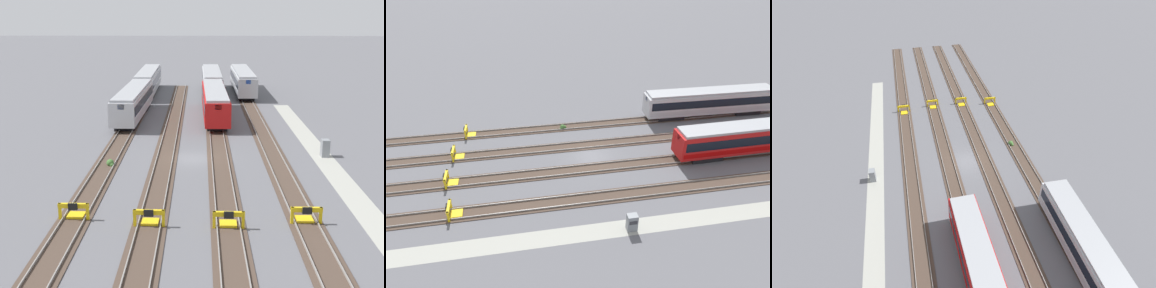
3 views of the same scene
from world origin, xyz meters
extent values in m
plane|color=#5B5B60|center=(0.00, 0.00, 0.00)|extent=(400.00, 400.00, 0.00)
cube|color=#9E9E93|center=(0.00, -11.93, 0.00)|extent=(54.00, 2.00, 0.01)
cube|color=#47382D|center=(0.00, -7.45, 0.03)|extent=(90.00, 2.23, 0.06)
cube|color=gray|center=(0.00, -6.74, 0.14)|extent=(90.00, 0.07, 0.15)
cube|color=gray|center=(0.00, -8.17, 0.14)|extent=(90.00, 0.07, 0.15)
cube|color=#47382D|center=(0.00, -2.48, 0.03)|extent=(90.00, 2.24, 0.06)
cube|color=gray|center=(0.00, -1.77, 0.14)|extent=(90.00, 0.07, 0.15)
cube|color=gray|center=(0.00, -3.20, 0.14)|extent=(90.00, 0.07, 0.15)
cube|color=#47382D|center=(0.00, 2.48, 0.03)|extent=(90.00, 2.24, 0.06)
cube|color=gray|center=(0.00, 3.20, 0.14)|extent=(90.00, 0.07, 0.15)
cube|color=gray|center=(0.00, 1.77, 0.14)|extent=(90.00, 0.07, 0.15)
cube|color=#47382D|center=(0.00, 7.45, 0.03)|extent=(90.00, 2.23, 0.06)
cube|color=gray|center=(0.00, 8.17, 0.14)|extent=(90.00, 0.07, 0.15)
cube|color=gray|center=(0.00, 6.74, 0.14)|extent=(90.00, 0.07, 0.15)
cube|color=#B7BABF|center=(18.01, 7.49, 2.05)|extent=(18.06, 3.23, 2.70)
cube|color=black|center=(18.01, 7.49, 2.37)|extent=(17.34, 3.26, 1.08)
cube|color=#A8AAAF|center=(18.01, 7.49, 1.29)|extent=(17.70, 3.26, 0.54)
cube|color=#999BA0|center=(18.01, 7.49, 3.55)|extent=(17.52, 2.94, 0.30)
cube|color=blue|center=(9.05, 7.71, 3.05)|extent=(0.10, 0.70, 0.56)
cube|color=black|center=(12.43, 7.63, 0.35)|extent=(3.65, 2.33, 0.70)
cube|color=#B71414|center=(18.01, -2.49, 2.05)|extent=(18.04, 3.05, 2.70)
cube|color=black|center=(18.01, -2.49, 2.37)|extent=(17.32, 3.08, 1.08)
cube|color=#999BA0|center=(18.01, -2.49, 3.55)|extent=(17.49, 2.77, 0.30)
cube|color=blue|center=(9.05, -2.62, 3.05)|extent=(0.09, 0.70, 0.56)
cube|color=black|center=(12.43, -2.57, 0.35)|extent=(3.63, 2.29, 0.70)
cube|color=gold|center=(-14.86, -6.55, 0.57)|extent=(0.18, 0.18, 1.15)
cube|color=gold|center=(-14.86, -8.35, 0.57)|extent=(0.18, 0.18, 1.15)
cube|color=gold|center=(-14.86, -7.45, 1.00)|extent=(0.24, 2.00, 0.30)
cube|color=gold|center=(-14.31, -7.45, 0.09)|extent=(1.10, 1.08, 0.18)
cube|color=black|center=(-15.04, -7.45, 1.00)|extent=(0.12, 0.60, 0.44)
cube|color=gold|center=(-15.66, -1.58, 0.57)|extent=(0.18, 0.18, 1.15)
cube|color=gold|center=(-15.68, -3.38, 0.57)|extent=(0.18, 0.18, 1.15)
cube|color=gold|center=(-15.67, -2.48, 1.00)|extent=(0.27, 2.00, 0.30)
cube|color=gold|center=(-15.12, -2.49, 0.09)|extent=(1.12, 1.10, 0.18)
cube|color=black|center=(-15.85, -2.48, 1.00)|extent=(0.13, 0.60, 0.44)
cube|color=gold|center=(-15.42, 3.38, 0.57)|extent=(0.18, 0.18, 1.15)
cube|color=gold|center=(-15.46, 1.58, 0.57)|extent=(0.18, 0.18, 1.15)
cube|color=gold|center=(-15.44, 2.48, 1.00)|extent=(0.29, 2.00, 0.30)
cube|color=gold|center=(-14.89, 2.47, 0.09)|extent=(1.12, 1.11, 0.18)
cube|color=black|center=(-15.62, 2.49, 1.00)|extent=(0.13, 0.60, 0.44)
cube|color=gold|center=(-14.39, 8.35, 0.57)|extent=(0.18, 0.18, 1.15)
cube|color=gold|center=(-14.42, 6.55, 0.57)|extent=(0.18, 0.18, 1.15)
cube|color=gold|center=(-14.40, 7.45, 1.00)|extent=(0.27, 2.00, 0.30)
cube|color=gold|center=(-13.85, 7.44, 0.09)|extent=(1.12, 1.10, 0.18)
cube|color=black|center=(-14.58, 7.46, 1.00)|extent=(0.13, 0.60, 0.44)
cube|color=gray|center=(0.91, -12.18, 0.80)|extent=(0.90, 0.70, 1.60)
cube|color=#333338|center=(0.91, -12.54, 1.04)|extent=(0.70, 0.04, 0.36)
sphere|color=#427033|center=(-2.33, 7.08, 0.28)|extent=(0.64, 0.64, 0.64)
sphere|color=#427033|center=(-2.03, 7.20, 0.18)|extent=(0.44, 0.44, 0.44)
sphere|color=#427033|center=(-2.55, 6.90, 0.14)|extent=(0.36, 0.36, 0.36)
camera|label=1|loc=(-46.55, -0.68, 13.51)|focal=50.00mm
camera|label=2|loc=(-8.08, -35.17, 23.19)|focal=35.00mm
camera|label=3|loc=(29.73, -6.91, 26.50)|focal=28.00mm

